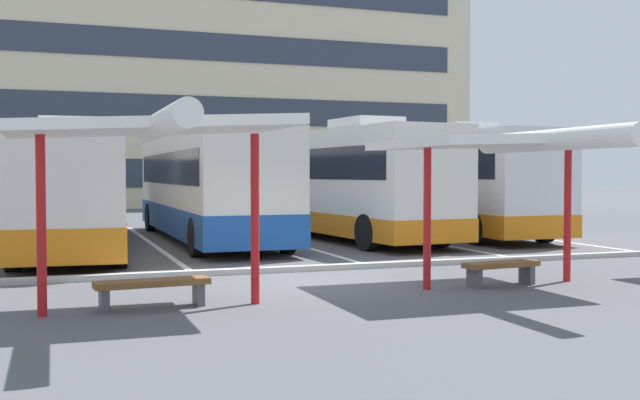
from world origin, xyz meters
The scene contains 16 objects.
ground_plane centered at (0.00, 0.00, 0.00)m, with size 160.00×160.00×0.00m, color #515156.
terminal_building centered at (0.04, 37.16, 9.65)m, with size 44.95×10.49×22.03m.
coach_bus_1 centered at (-4.18, 8.04, 1.61)m, with size 3.27×12.57×3.49m.
coach_bus_2 centered at (-0.22, 9.54, 1.67)m, with size 2.72×12.35×3.63m.
coach_bus_3 centered at (4.10, 8.66, 1.78)m, with size 3.52×10.65×3.77m.
coach_bus_4 centered at (8.12, 9.96, 1.76)m, with size 2.73×12.47×3.75m.
lane_stripe_1 centered at (-6.00, 9.02, 0.00)m, with size 0.16×14.00×0.01m, color white.
lane_stripe_2 centered at (-2.00, 9.02, 0.00)m, with size 0.16×14.00×0.01m, color white.
lane_stripe_3 centered at (2.00, 9.02, 0.00)m, with size 0.16×14.00×0.01m, color white.
lane_stripe_4 centered at (6.00, 9.02, 0.00)m, with size 0.16×14.00×0.01m, color white.
lane_stripe_5 centered at (10.00, 9.02, 0.00)m, with size 0.16×14.00×0.01m, color white.
waiting_shelter_1 centered at (-3.33, -2.33, 2.74)m, with size 4.22×4.50×2.98m.
bench_2 centered at (-3.33, -1.94, 0.34)m, with size 1.80×0.58×0.45m.
waiting_shelter_2 centered at (3.11, -1.94, 2.63)m, with size 4.05×5.27×2.84m.
bench_3 centered at (3.11, -1.71, 0.33)m, with size 1.57×0.58×0.45m.
platform_kerb centered at (0.00, 1.50, 0.06)m, with size 44.00×0.24×0.12m, color #ADADA8.
Camera 1 is at (-4.78, -13.79, 2.10)m, focal length 42.34 mm.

